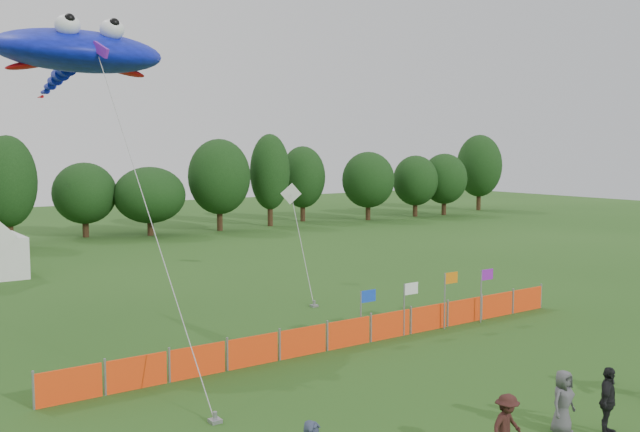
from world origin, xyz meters
TOP-DOWN VIEW (x-y plane):
  - treeline at (1.61, 44.93)m, footprint 104.57×8.78m
  - barrier_fence at (3.34, 8.94)m, footprint 21.90×0.06m
  - flag_row at (7.22, 8.83)m, footprint 6.73×0.48m
  - spectator_c at (0.60, -0.68)m, footprint 1.07×0.69m
  - spectator_d at (3.77, -1.21)m, footprint 1.11×0.83m
  - spectator_e at (2.96, -0.48)m, footprint 0.84×0.59m
  - stingray_kite at (-3.48, 17.89)m, footprint 6.99×21.19m
  - small_kite_white at (8.40, 20.10)m, footprint 4.06×7.35m

SIDE VIEW (x-z plane):
  - barrier_fence at x=3.34m, z-range 0.00..1.00m
  - spectator_c at x=0.60m, z-range 0.00..1.56m
  - spectator_e at x=2.96m, z-range 0.00..1.64m
  - spectator_d at x=3.77m, z-range 0.00..1.76m
  - flag_row at x=7.22m, z-range 0.30..2.56m
  - small_kite_white at x=8.40m, z-range 0.75..6.04m
  - treeline at x=1.61m, z-range 0.00..8.36m
  - stingray_kite at x=-3.48m, z-range 4.87..17.06m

